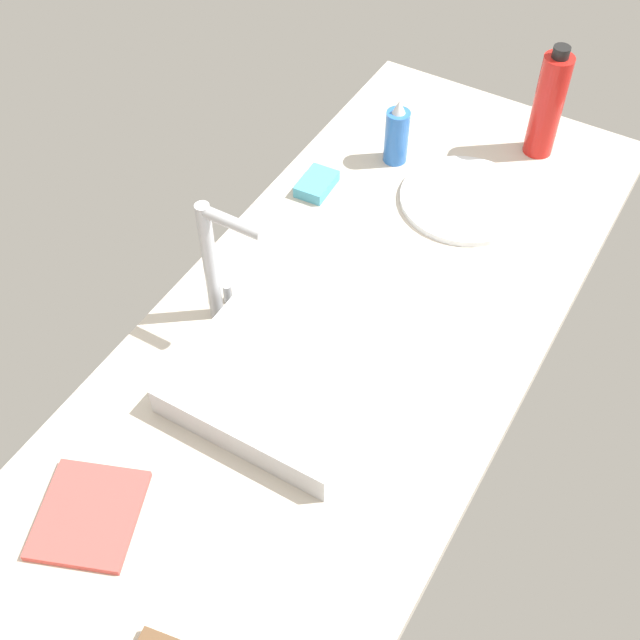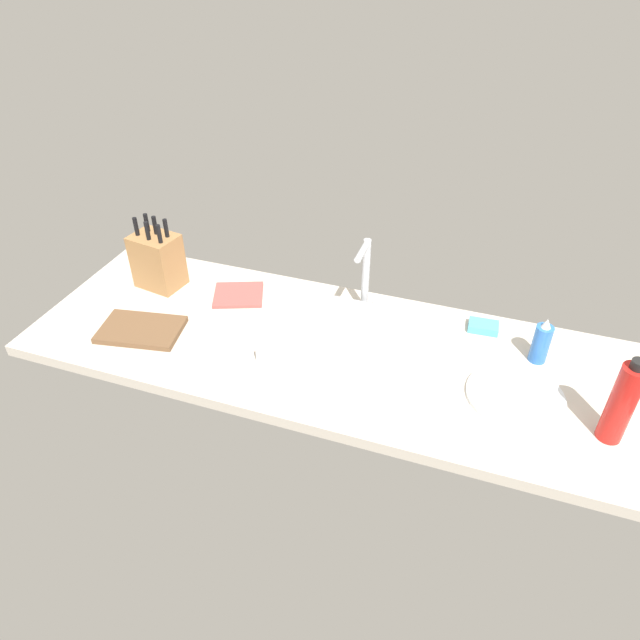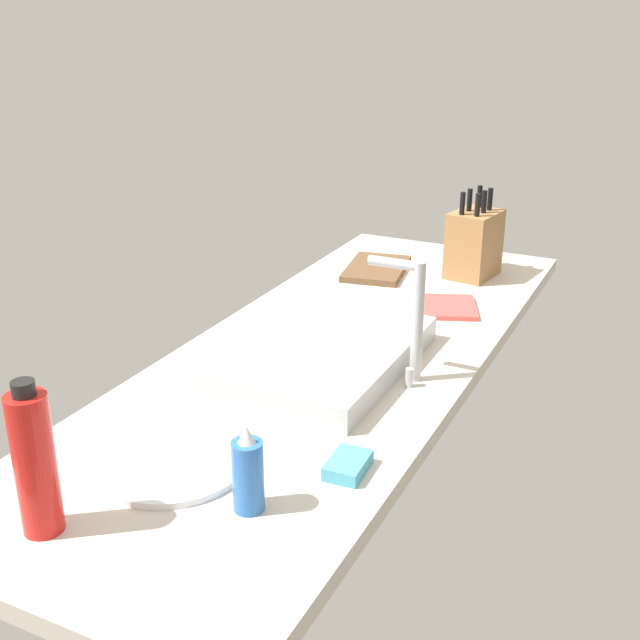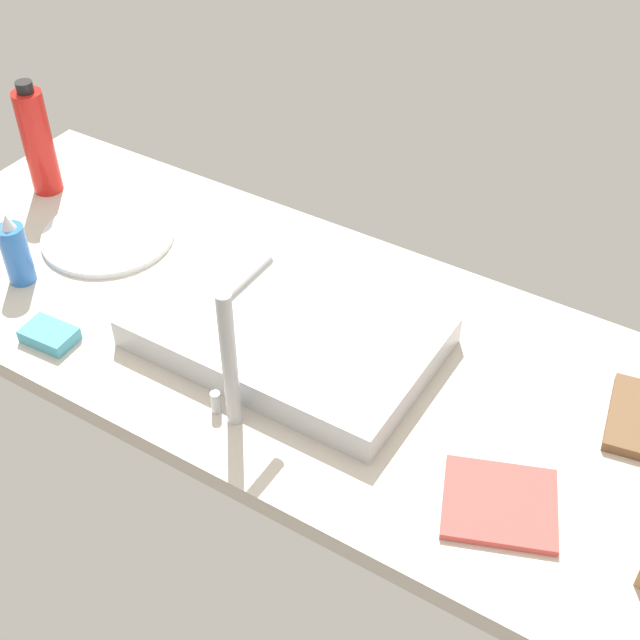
# 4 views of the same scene
# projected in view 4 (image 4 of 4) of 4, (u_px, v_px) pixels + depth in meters

# --- Properties ---
(countertop_slab) EXTENTS (1.82, 0.64, 0.04)m
(countertop_slab) POSITION_uv_depth(u_px,v_px,m) (333.00, 358.00, 1.49)
(countertop_slab) COLOR beige
(countertop_slab) RESTS_ON ground
(sink_basin) EXTENTS (0.50, 0.32, 0.05)m
(sink_basin) POSITION_uv_depth(u_px,v_px,m) (287.00, 332.00, 1.48)
(sink_basin) COLOR #B7BABF
(sink_basin) RESTS_ON countertop_slab
(faucet) EXTENTS (0.06, 0.12, 0.25)m
(faucet) POSITION_uv_depth(u_px,v_px,m) (232.00, 346.00, 1.27)
(faucet) COLOR #B7BABF
(faucet) RESTS_ON countertop_slab
(soap_bottle) EXTENTS (0.05, 0.05, 0.15)m
(soap_bottle) POSITION_uv_depth(u_px,v_px,m) (16.00, 252.00, 1.58)
(soap_bottle) COLOR blue
(soap_bottle) RESTS_ON countertop_slab
(water_bottle) EXTENTS (0.06, 0.06, 0.25)m
(water_bottle) POSITION_uv_depth(u_px,v_px,m) (38.00, 141.00, 1.77)
(water_bottle) COLOR red
(water_bottle) RESTS_ON countertop_slab
(dinner_plate) EXTENTS (0.26, 0.26, 0.01)m
(dinner_plate) POSITION_uv_depth(u_px,v_px,m) (108.00, 236.00, 1.72)
(dinner_plate) COLOR white
(dinner_plate) RESTS_ON countertop_slab
(dish_towel) EXTENTS (0.20, 0.19, 0.01)m
(dish_towel) POSITION_uv_depth(u_px,v_px,m) (500.00, 504.00, 1.24)
(dish_towel) COLOR #CC4C47
(dish_towel) RESTS_ON countertop_slab
(dish_sponge) EXTENTS (0.09, 0.07, 0.02)m
(dish_sponge) POSITION_uv_depth(u_px,v_px,m) (49.00, 335.00, 1.49)
(dish_sponge) COLOR #4CA3BC
(dish_sponge) RESTS_ON countertop_slab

